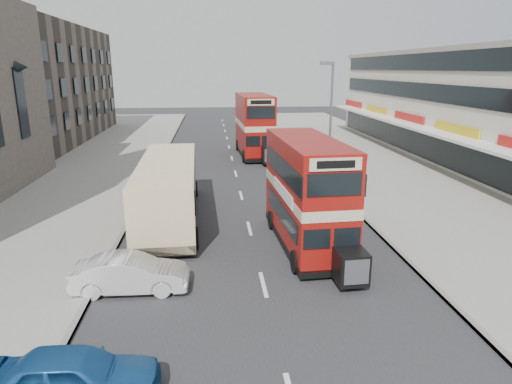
# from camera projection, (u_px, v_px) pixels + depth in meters

# --- Properties ---
(ground) EXTENTS (160.00, 160.00, 0.00)m
(ground) POSITION_uv_depth(u_px,v_px,m) (270.00, 313.00, 14.53)
(ground) COLOR #28282B
(ground) RESTS_ON ground
(road_surface) EXTENTS (12.00, 90.00, 0.01)m
(road_surface) POSITION_uv_depth(u_px,v_px,m) (236.00, 174.00, 33.71)
(road_surface) COLOR #28282B
(road_surface) RESTS_ON ground
(pavement_right) EXTENTS (12.00, 90.00, 0.15)m
(pavement_right) POSITION_uv_depth(u_px,v_px,m) (389.00, 169.00, 34.85)
(pavement_right) COLOR gray
(pavement_right) RESTS_ON ground
(pavement_left) EXTENTS (12.00, 90.00, 0.15)m
(pavement_left) POSITION_uv_depth(u_px,v_px,m) (71.00, 177.00, 32.53)
(pavement_left) COLOR gray
(pavement_left) RESTS_ON ground
(kerb_left) EXTENTS (0.20, 90.00, 0.16)m
(kerb_left) POSITION_uv_depth(u_px,v_px,m) (153.00, 175.00, 33.10)
(kerb_left) COLOR gray
(kerb_left) RESTS_ON ground
(kerb_right) EXTENTS (0.20, 90.00, 0.16)m
(kerb_right) POSITION_uv_depth(u_px,v_px,m) (315.00, 171.00, 34.28)
(kerb_right) COLOR gray
(kerb_right) RESTS_ON ground
(brick_terrace) EXTENTS (14.00, 28.00, 12.00)m
(brick_terrace) POSITION_uv_depth(u_px,v_px,m) (18.00, 85.00, 47.24)
(brick_terrace) COLOR #66594C
(brick_terrace) RESTS_ON ground
(commercial_row) EXTENTS (9.90, 46.20, 9.30)m
(commercial_row) POSITION_uv_depth(u_px,v_px,m) (479.00, 106.00, 36.30)
(commercial_row) COLOR beige
(commercial_row) RESTS_ON ground
(street_lamp) EXTENTS (1.00, 0.20, 8.12)m
(street_lamp) POSITION_uv_depth(u_px,v_px,m) (330.00, 111.00, 31.14)
(street_lamp) COLOR slate
(street_lamp) RESTS_ON ground
(bus_main) EXTENTS (2.70, 8.46, 4.64)m
(bus_main) POSITION_uv_depth(u_px,v_px,m) (307.00, 193.00, 19.45)
(bus_main) COLOR black
(bus_main) RESTS_ON ground
(bus_second) EXTENTS (2.92, 9.58, 5.26)m
(bus_second) POSITION_uv_depth(u_px,v_px,m) (254.00, 125.00, 40.05)
(bus_second) COLOR black
(bus_second) RESTS_ON ground
(coach) EXTENTS (3.14, 11.04, 2.90)m
(coach) POSITION_uv_depth(u_px,v_px,m) (168.00, 188.00, 23.11)
(coach) COLOR black
(coach) RESTS_ON ground
(car_left_near) EXTENTS (4.07, 1.75, 1.37)m
(car_left_near) POSITION_uv_depth(u_px,v_px,m) (74.00, 376.00, 10.53)
(car_left_near) COLOR #194F8E
(car_left_near) RESTS_ON ground
(car_left_front) EXTENTS (4.08, 1.51, 1.33)m
(car_left_front) POSITION_uv_depth(u_px,v_px,m) (131.00, 274.00, 15.82)
(car_left_front) COLOR silver
(car_left_front) RESTS_ON ground
(car_right_a) EXTENTS (4.43, 2.21, 1.24)m
(car_right_a) POSITION_uv_depth(u_px,v_px,m) (304.00, 175.00, 30.75)
(car_right_a) COLOR maroon
(car_right_a) RESTS_ON ground
(car_right_b) EXTENTS (4.02, 1.95, 1.10)m
(car_right_b) POSITION_uv_depth(u_px,v_px,m) (305.00, 162.00, 35.09)
(car_right_b) COLOR red
(car_right_b) RESTS_ON ground
(pedestrian_near) EXTENTS (0.81, 0.63, 1.95)m
(pedestrian_near) POSITION_uv_depth(u_px,v_px,m) (353.00, 174.00, 28.80)
(pedestrian_near) COLOR gray
(pedestrian_near) RESTS_ON pavement_right
(pedestrian_far) EXTENTS (1.06, 0.73, 1.67)m
(pedestrian_far) POSITION_uv_depth(u_px,v_px,m) (312.00, 142.00, 42.28)
(pedestrian_far) COLOR gray
(pedestrian_far) RESTS_ON pavement_right
(cyclist) EXTENTS (0.71, 1.86, 2.13)m
(cyclist) POSITION_uv_depth(u_px,v_px,m) (283.00, 165.00, 33.28)
(cyclist) COLOR gray
(cyclist) RESTS_ON ground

